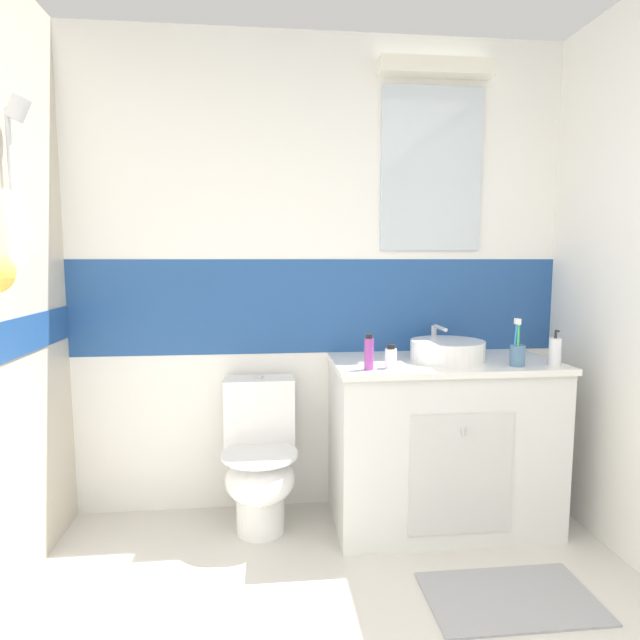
{
  "coord_description": "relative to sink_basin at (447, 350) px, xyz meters",
  "views": [
    {
      "loc": [
        -0.3,
        -0.4,
        1.36
      ],
      "look_at": [
        -0.07,
        1.78,
        1.1
      ],
      "focal_mm": 29.69,
      "sensor_mm": 36.0,
      "label": 1
    }
  ],
  "objects": [
    {
      "name": "wall_back_tiled",
      "position": [
        -0.59,
        0.33,
        0.36
      ],
      "size": [
        3.2,
        0.2,
        2.5
      ],
      "color": "white",
      "rests_on": "ground_plane"
    },
    {
      "name": "vanity_cabinet",
      "position": [
        -0.02,
        0.01,
        -0.48
      ],
      "size": [
        1.11,
        0.58,
        0.85
      ],
      "color": "silver",
      "rests_on": "ground_plane"
    },
    {
      "name": "sink_basin",
      "position": [
        0.0,
        0.0,
        0.0
      ],
      "size": [
        0.37,
        0.41,
        0.16
      ],
      "color": "white",
      "rests_on": "vanity_cabinet"
    },
    {
      "name": "toilet",
      "position": [
        -0.94,
        0.04,
        -0.55
      ],
      "size": [
        0.37,
        0.5,
        0.76
      ],
      "color": "white",
      "rests_on": "ground_plane"
    },
    {
      "name": "toothbrush_cup",
      "position": [
        0.28,
        -0.18,
        0.01
      ],
      "size": [
        0.07,
        0.07,
        0.23
      ],
      "color": "#4C7299",
      "rests_on": "vanity_cabinet"
    },
    {
      "name": "soap_dispenser",
      "position": [
        0.46,
        -0.18,
        0.01
      ],
      "size": [
        0.06,
        0.06,
        0.17
      ],
      "color": "white",
      "rests_on": "vanity_cabinet"
    },
    {
      "name": "lotion_bottle_short",
      "position": [
        -0.33,
        -0.16,
        -0.0
      ],
      "size": [
        0.05,
        0.05,
        0.11
      ],
      "color": "white",
      "rests_on": "vanity_cabinet"
    },
    {
      "name": "deodorant_spray_can",
      "position": [
        -0.43,
        -0.18,
        0.02
      ],
      "size": [
        0.04,
        0.04,
        0.16
      ],
      "color": "#993F99",
      "rests_on": "vanity_cabinet"
    },
    {
      "name": "bath_mat",
      "position": [
        0.06,
        -0.64,
        -0.9
      ],
      "size": [
        0.67,
        0.4,
        0.01
      ],
      "primitive_type": "cube",
      "color": "#99999E",
      "rests_on": "ground_plane"
    }
  ]
}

